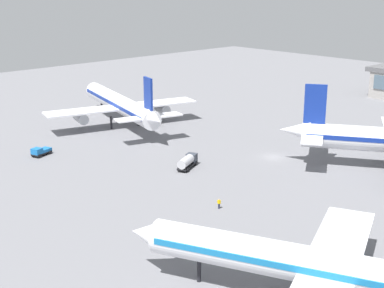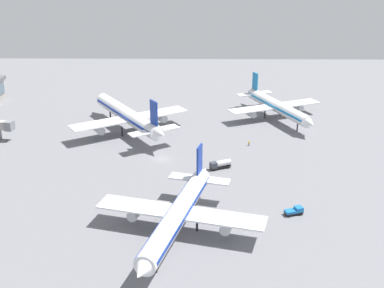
{
  "view_description": "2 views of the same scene",
  "coord_description": "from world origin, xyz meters",
  "px_view_note": "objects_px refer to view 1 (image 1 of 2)",
  "views": [
    {
      "loc": [
        -69.49,
        87.96,
        35.37
      ],
      "look_at": [
        4.93,
        18.24,
        5.44
      ],
      "focal_mm": 52.36,
      "sensor_mm": 36.0,
      "label": 1
    },
    {
      "loc": [
        144.24,
        11.35,
        61.65
      ],
      "look_at": [
        0.39,
        9.32,
        5.11
      ],
      "focal_mm": 48.23,
      "sensor_mm": 36.0,
      "label": 2
    }
  ],
  "objects_px": {
    "pushback_tractor": "(41,151)",
    "ground_crew_worker": "(219,204)",
    "airplane_at_gate": "(316,266)",
    "airplane_distant": "(120,104)",
    "fuel_truck": "(187,161)"
  },
  "relations": [
    {
      "from": "airplane_at_gate",
      "to": "ground_crew_worker",
      "type": "xyz_separation_m",
      "value": [
        26.97,
        -12.5,
        -4.21
      ]
    },
    {
      "from": "airplane_distant",
      "to": "ground_crew_worker",
      "type": "bearing_deg",
      "value": 174.58
    },
    {
      "from": "airplane_at_gate",
      "to": "airplane_distant",
      "type": "bearing_deg",
      "value": -45.8
    },
    {
      "from": "airplane_distant",
      "to": "ground_crew_worker",
      "type": "distance_m",
      "value": 58.91
    },
    {
      "from": "airplane_at_gate",
      "to": "fuel_truck",
      "type": "relative_size",
      "value": 6.65
    },
    {
      "from": "airplane_distant",
      "to": "fuel_truck",
      "type": "relative_size",
      "value": 7.35
    },
    {
      "from": "airplane_distant",
      "to": "ground_crew_worker",
      "type": "relative_size",
      "value": 28.63
    },
    {
      "from": "pushback_tractor",
      "to": "ground_crew_worker",
      "type": "height_order",
      "value": "pushback_tractor"
    },
    {
      "from": "ground_crew_worker",
      "to": "fuel_truck",
      "type": "bearing_deg",
      "value": 16.89
    },
    {
      "from": "airplane_distant",
      "to": "pushback_tractor",
      "type": "distance_m",
      "value": 29.8
    },
    {
      "from": "pushback_tractor",
      "to": "fuel_truck",
      "type": "height_order",
      "value": "fuel_truck"
    },
    {
      "from": "airplane_distant",
      "to": "airplane_at_gate",
      "type": "bearing_deg",
      "value": 173.18
    },
    {
      "from": "fuel_truck",
      "to": "ground_crew_worker",
      "type": "height_order",
      "value": "fuel_truck"
    },
    {
      "from": "ground_crew_worker",
      "to": "pushback_tractor",
      "type": "bearing_deg",
      "value": 54.28
    },
    {
      "from": "pushback_tractor",
      "to": "fuel_truck",
      "type": "distance_m",
      "value": 31.86
    }
  ]
}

